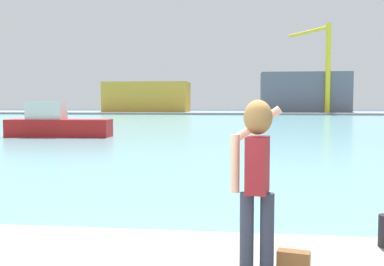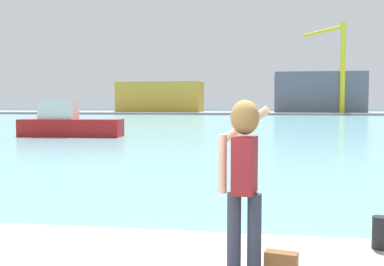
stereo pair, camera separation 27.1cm
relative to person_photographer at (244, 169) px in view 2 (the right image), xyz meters
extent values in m
plane|color=#334751|center=(-1.04, 49.44, -1.74)|extent=(220.00, 220.00, 0.00)
cube|color=#6BA8B2|center=(-1.04, 51.44, -1.73)|extent=(140.00, 100.00, 0.02)
cube|color=gray|center=(-1.04, 91.44, -1.54)|extent=(140.00, 20.00, 0.40)
cylinder|color=#2D3342|center=(-0.09, 0.00, -0.66)|extent=(0.14, 0.14, 0.82)
cylinder|color=#2D3342|center=(0.11, 0.00, -0.66)|extent=(0.14, 0.14, 0.82)
cube|color=maroon|center=(0.01, 0.00, 0.03)|extent=(0.25, 0.37, 0.56)
sphere|color=#E0B293|center=(0.01, 0.00, 0.49)|extent=(0.22, 0.22, 0.22)
ellipsoid|color=olive|center=(0.01, -0.02, 0.50)|extent=(0.28, 0.26, 0.34)
cylinder|color=#E0B293|center=(-0.21, 0.00, 0.04)|extent=(0.09, 0.09, 0.58)
cylinder|color=#E0B293|center=(0.00, 0.22, 0.41)|extent=(0.53, 0.17, 0.40)
cube|color=black|center=(0.02, 0.34, 0.58)|extent=(0.02, 0.07, 0.14)
cube|color=brown|center=(0.38, 0.02, -0.95)|extent=(0.34, 0.21, 0.24)
cylinder|color=black|center=(1.56, 1.05, -0.87)|extent=(0.18, 0.18, 0.38)
cube|color=#B21919|center=(-12.94, 25.39, -1.12)|extent=(7.16, 2.23, 1.20)
cube|color=silver|center=(-13.82, 25.34, 0.13)|extent=(2.54, 1.53, 1.29)
cube|color=gold|center=(-21.25, 90.42, 1.80)|extent=(17.62, 8.21, 6.27)
cube|color=slate|center=(11.65, 91.90, 2.72)|extent=(17.82, 8.02, 8.11)
cylinder|color=yellow|center=(15.58, 87.66, 7.39)|extent=(1.00, 1.00, 17.45)
cylinder|color=yellow|center=(12.40, 93.47, 15.31)|extent=(6.98, 11.96, 0.70)
camera|label=1|loc=(-0.10, -4.48, 0.65)|focal=42.50mm
camera|label=2|loc=(0.17, -4.45, 0.65)|focal=42.50mm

